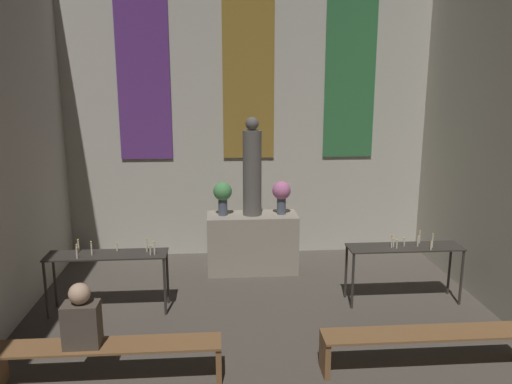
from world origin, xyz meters
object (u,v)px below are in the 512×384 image
(statue, at_px, (252,170))
(pew_back_right, at_px, (427,341))
(flower_vase_left, at_px, (223,194))
(candle_rack_left, at_px, (107,261))
(candle_rack_right, at_px, (404,253))
(altar, at_px, (252,243))
(flower_vase_right, at_px, (281,193))
(pew_back_left, at_px, (110,354))
(person_seated, at_px, (81,319))

(statue, relative_size, pew_back_right, 0.68)
(pew_back_right, bearing_deg, flower_vase_left, 125.44)
(statue, distance_m, candle_rack_left, 2.63)
(statue, height_order, candle_rack_right, statue)
(altar, height_order, flower_vase_right, flower_vase_right)
(candle_rack_left, bearing_deg, statue, 33.32)
(flower_vase_left, bearing_deg, candle_rack_right, -28.04)
(flower_vase_left, distance_m, candle_rack_right, 2.92)
(pew_back_right, bearing_deg, pew_back_left, 180.00)
(flower_vase_right, height_order, pew_back_right, flower_vase_right)
(altar, bearing_deg, candle_rack_right, -33.27)
(flower_vase_right, relative_size, person_seated, 0.80)
(candle_rack_right, xyz_separation_m, pew_back_right, (-0.36, -1.69, -0.39))
(altar, xyz_separation_m, flower_vase_right, (0.47, 0.00, 0.83))
(flower_vase_left, relative_size, pew_back_right, 0.24)
(pew_back_left, bearing_deg, flower_vase_left, 68.24)
(candle_rack_right, bearing_deg, person_seated, -156.98)
(altar, relative_size, statue, 0.93)
(flower_vase_right, relative_size, candle_rack_right, 0.34)
(statue, bearing_deg, flower_vase_left, 180.00)
(person_seated, bearing_deg, flower_vase_right, 51.48)
(candle_rack_right, relative_size, person_seated, 2.36)
(flower_vase_left, relative_size, candle_rack_right, 0.34)
(candle_rack_left, relative_size, candle_rack_right, 1.00)
(flower_vase_left, bearing_deg, person_seated, -115.80)
(flower_vase_right, xyz_separation_m, candle_rack_left, (-2.52, -1.34, -0.59))
(person_seated, bearing_deg, pew_back_left, -0.00)
(flower_vase_left, bearing_deg, candle_rack_left, -139.42)
(statue, xyz_separation_m, flower_vase_right, (0.47, 0.00, -0.39))
(statue, relative_size, candle_rack_left, 0.98)
(candle_rack_left, bearing_deg, candle_rack_right, -0.01)
(pew_back_left, distance_m, person_seated, 0.48)
(candle_rack_right, bearing_deg, statue, 146.73)
(statue, height_order, flower_vase_left, statue)
(altar, distance_m, flower_vase_right, 0.95)
(flower_vase_left, bearing_deg, pew_back_right, -54.56)
(pew_back_right, bearing_deg, candle_rack_right, 78.05)
(pew_back_right, bearing_deg, flower_vase_right, 111.76)
(flower_vase_right, bearing_deg, statue, 180.00)
(flower_vase_left, height_order, candle_rack_left, flower_vase_left)
(altar, bearing_deg, pew_back_right, -60.95)
(pew_back_right, bearing_deg, person_seated, 180.00)
(pew_back_right, distance_m, person_seated, 3.65)
(flower_vase_right, bearing_deg, altar, 180.00)
(candle_rack_left, distance_m, person_seated, 1.70)
(altar, distance_m, candle_rack_right, 2.46)
(person_seated, bearing_deg, statue, 57.40)
(altar, bearing_deg, statue, 0.00)
(pew_back_right, bearing_deg, statue, 119.05)
(flower_vase_right, bearing_deg, candle_rack_left, -151.93)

